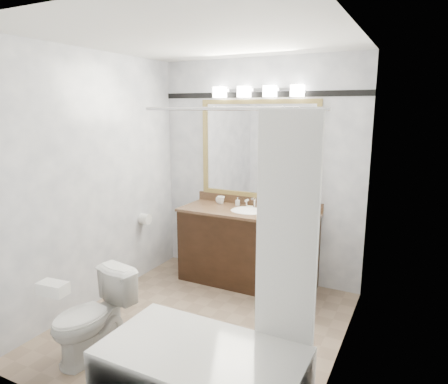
{
  "coord_description": "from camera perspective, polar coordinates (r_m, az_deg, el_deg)",
  "views": [
    {
      "loc": [
        1.69,
        -2.88,
        1.95
      ],
      "look_at": [
        0.05,
        0.35,
        1.19
      ],
      "focal_mm": 32.0,
      "sensor_mm": 36.0,
      "label": 1
    }
  ],
  "objects": [
    {
      "name": "soap_bar",
      "position": [
        4.51,
        3.67,
        -2.17
      ],
      "size": [
        0.08,
        0.06,
        0.02
      ],
      "primitive_type": "cube",
      "rotation": [
        0.0,
        0.0,
        0.23
      ],
      "color": "beige",
      "rests_on": "vanity"
    },
    {
      "name": "mirror",
      "position": [
        4.52,
        4.88,
        6.08
      ],
      "size": [
        1.4,
        0.04,
        1.1
      ],
      "color": "tan",
      "rests_on": "room"
    },
    {
      "name": "tissue_box",
      "position": [
        3.11,
        -23.24,
        -12.52
      ],
      "size": [
        0.22,
        0.13,
        0.09
      ],
      "primitive_type": "cube",
      "rotation": [
        0.0,
        0.0,
        0.1
      ],
      "color": "white",
      "rests_on": "toilet"
    },
    {
      "name": "soap_bottle_b",
      "position": [
        4.41,
        6.82,
        -2.08
      ],
      "size": [
        0.07,
        0.07,
        0.09
      ],
      "primitive_type": "imported",
      "rotation": [
        0.0,
        0.0,
        0.02
      ],
      "color": "white",
      "rests_on": "vanity"
    },
    {
      "name": "toilet",
      "position": [
        3.47,
        -18.31,
        -16.52
      ],
      "size": [
        0.49,
        0.72,
        0.68
      ],
      "primitive_type": "imported",
      "rotation": [
        0.0,
        0.0,
        -0.18
      ],
      "color": "white",
      "rests_on": "ground"
    },
    {
      "name": "cup_right",
      "position": [
        4.71,
        -0.46,
        -1.14
      ],
      "size": [
        0.11,
        0.11,
        0.09
      ],
      "primitive_type": "imported",
      "rotation": [
        0.0,
        0.0,
        -0.16
      ],
      "color": "white",
      "rests_on": "vanity"
    },
    {
      "name": "tp_roll",
      "position": [
        4.71,
        -11.22,
        -3.79
      ],
      "size": [
        0.11,
        0.12,
        0.12
      ],
      "primitive_type": "cylinder",
      "rotation": [
        0.0,
        1.57,
        0.0
      ],
      "color": "white",
      "rests_on": "room"
    },
    {
      "name": "coffee_maker",
      "position": [
        4.21,
        10.9,
        -0.93
      ],
      "size": [
        0.2,
        0.23,
        0.36
      ],
      "rotation": [
        0.0,
        0.0,
        -0.36
      ],
      "color": "black",
      "rests_on": "vanity"
    },
    {
      "name": "bathtub",
      "position": [
        2.83,
        -2.52,
        -24.3
      ],
      "size": [
        1.3,
        0.75,
        1.96
      ],
      "color": "white",
      "rests_on": "ground"
    },
    {
      "name": "soap_bottle_a",
      "position": [
        4.61,
        1.95,
        -1.37
      ],
      "size": [
        0.05,
        0.05,
        0.1
      ],
      "primitive_type": "imported",
      "rotation": [
        0.0,
        0.0,
        0.11
      ],
      "color": "white",
      "rests_on": "vanity"
    },
    {
      "name": "room",
      "position": [
        3.42,
        -3.34,
        -0.02
      ],
      "size": [
        2.42,
        2.62,
        2.52
      ],
      "color": "gray",
      "rests_on": "ground"
    },
    {
      "name": "cup_left",
      "position": [
        4.72,
        -0.67,
        -1.2
      ],
      "size": [
        0.11,
        0.11,
        0.07
      ],
      "primitive_type": "imported",
      "rotation": [
        0.0,
        0.0,
        0.24
      ],
      "color": "white",
      "rests_on": "vanity"
    },
    {
      "name": "accent_stripe",
      "position": [
        4.51,
        5.07,
        13.69
      ],
      "size": [
        2.4,
        0.01,
        0.06
      ],
      "primitive_type": "cube",
      "color": "black",
      "rests_on": "room"
    },
    {
      "name": "vanity",
      "position": [
        4.51,
        3.36,
        -7.71
      ],
      "size": [
        1.53,
        0.58,
        0.97
      ],
      "color": "black",
      "rests_on": "ground"
    },
    {
      "name": "vanity_light_bar",
      "position": [
        4.45,
        4.75,
        14.15
      ],
      "size": [
        1.02,
        0.14,
        0.12
      ],
      "color": "silver",
      "rests_on": "room"
    }
  ]
}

